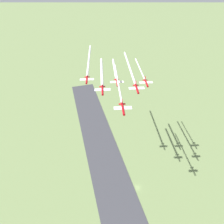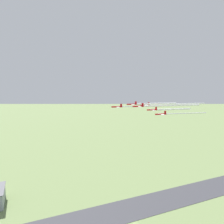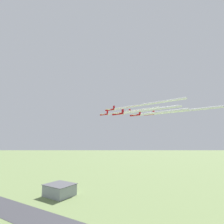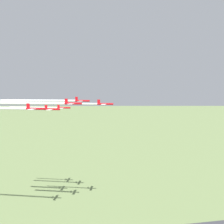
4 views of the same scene
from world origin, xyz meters
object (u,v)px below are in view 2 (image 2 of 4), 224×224
jet_4 (152,110)px  jet_5 (145,105)px  jet_3 (161,114)px  jet_0 (117,107)px  jet_1 (139,106)px  jet_2 (132,104)px

jet_4 → jet_5: 16.53m
jet_5 → jet_3: bearing=180.0°
jet_0 → jet_4: bearing=-90.0°
jet_0 → jet_3: (-24.27, 21.36, -3.89)m
jet_0 → jet_1: bearing=-120.5°
jet_1 → jet_3: (-12.14, 10.68, -4.87)m
jet_2 → jet_0: bearing=120.5°
jet_1 → jet_4: bearing=-59.5°
jet_3 → jet_4: bearing=-0.0°
jet_3 → jet_2: bearing=29.5°
jet_2 → jet_3: jet_2 is taller
jet_2 → jet_4: 16.60m
jet_1 → jet_3: jet_1 is taller
jet_0 → jet_5: 32.34m
jet_4 → jet_2: bearing=59.5°
jet_3 → jet_0: bearing=59.5°
jet_2 → jet_4: jet_2 is taller
jet_0 → jet_5: jet_0 is taller
jet_2 → jet_3: 28.65m
jet_1 → jet_4: jet_1 is taller
jet_0 → jet_3: size_ratio=1.00×
jet_0 → jet_1: jet_1 is taller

